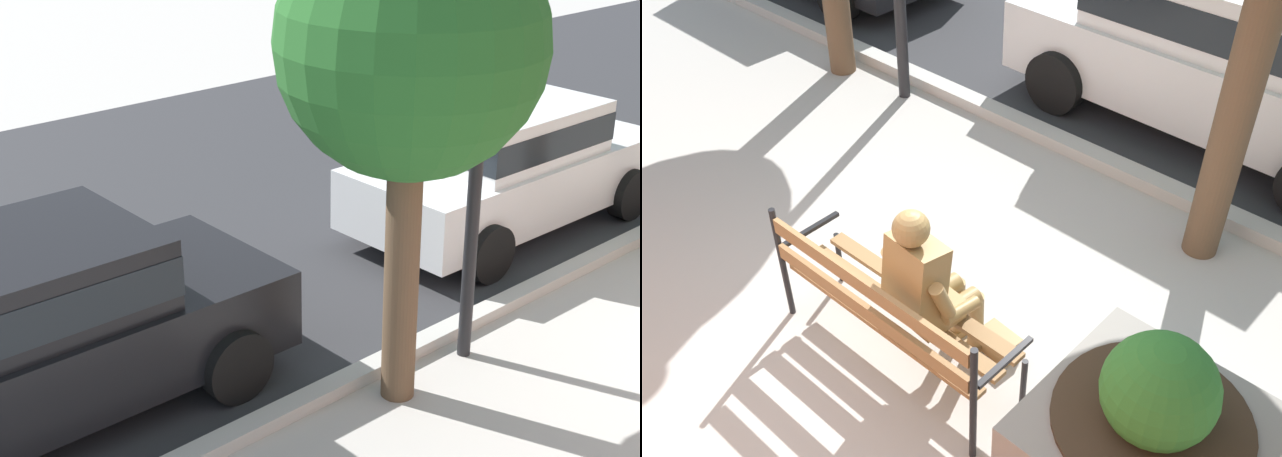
{
  "view_description": "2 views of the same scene",
  "coord_description": "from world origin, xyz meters",
  "views": [
    {
      "loc": [
        -8.29,
        -2.1,
        4.43
      ],
      "look_at": [
        -2.62,
        4.26,
        0.8
      ],
      "focal_mm": 52.6,
      "sensor_mm": 36.0,
      "label": 1
    },
    {
      "loc": [
        2.74,
        -2.1,
        3.85
      ],
      "look_at": [
        0.22,
        0.68,
        0.75
      ],
      "focal_mm": 40.83,
      "sensor_mm": 36.0,
      "label": 2
    }
  ],
  "objects": [
    {
      "name": "bronze_statue_seated",
      "position": [
        0.46,
        0.18,
        0.67
      ],
      "size": [
        0.68,
        0.77,
        1.37
      ],
      "color": "olive",
      "rests_on": "ground"
    },
    {
      "name": "ground_plane",
      "position": [
        0.0,
        0.0,
        0.0
      ],
      "size": [
        80.0,
        80.0,
        0.0
      ],
      "primitive_type": "plane",
      "color": "#ADA8A0"
    },
    {
      "name": "concrete_planter",
      "position": [
        1.95,
        0.22,
        0.47
      ],
      "size": [
        1.16,
        1.16,
        1.25
      ],
      "color": "gray",
      "rests_on": "ground"
    },
    {
      "name": "parked_car_white",
      "position": [
        0.3,
        4.26,
        0.84
      ],
      "size": [
        4.12,
        1.96,
        1.56
      ],
      "color": "silver",
      "rests_on": "ground"
    },
    {
      "name": "park_bench",
      "position": [
        0.22,
        -0.03,
        0.54
      ],
      "size": [
        1.8,
        0.54,
        0.95
      ],
      "color": "olive",
      "rests_on": "ground"
    },
    {
      "name": "curb_stone",
      "position": [
        0.0,
        2.9,
        0.06
      ],
      "size": [
        60.0,
        0.2,
        0.12
      ],
      "primitive_type": "cube",
      "color": "#B2AFA8",
      "rests_on": "ground"
    }
  ]
}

